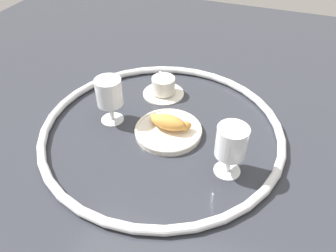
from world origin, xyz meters
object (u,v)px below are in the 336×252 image
(croissant_large, at_px, (168,123))
(coffee_cup_near, at_px, (163,87))
(juice_glass_left, at_px, (231,144))
(juice_glass_right, at_px, (109,94))
(pastry_plate, at_px, (168,131))

(croissant_large, relative_size, coffee_cup_near, 1.01)
(juice_glass_left, distance_m, juice_glass_right, 0.38)
(pastry_plate, height_order, juice_glass_left, juice_glass_left)
(croissant_large, height_order, juice_glass_right, juice_glass_right)
(pastry_plate, xyz_separation_m, juice_glass_right, (-0.18, 0.00, 0.08))
(croissant_large, bearing_deg, pastry_plate, -90.98)
(pastry_plate, distance_m, juice_glass_left, 0.22)
(croissant_large, xyz_separation_m, juice_glass_left, (0.19, -0.08, 0.05))
(croissant_large, relative_size, juice_glass_right, 0.98)
(juice_glass_right, bearing_deg, juice_glass_left, -12.80)
(coffee_cup_near, distance_m, juice_glass_left, 0.39)
(pastry_plate, bearing_deg, croissant_large, 89.02)
(juice_glass_left, bearing_deg, juice_glass_right, 167.20)
(juice_glass_left, bearing_deg, coffee_cup_near, 136.02)
(croissant_large, bearing_deg, coffee_cup_near, 115.28)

